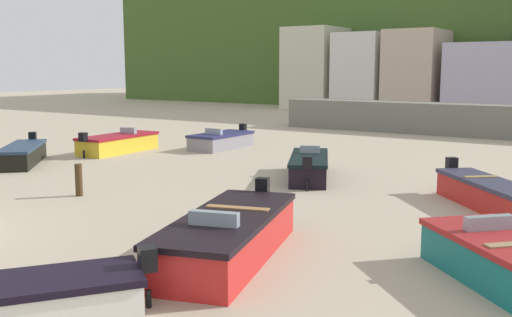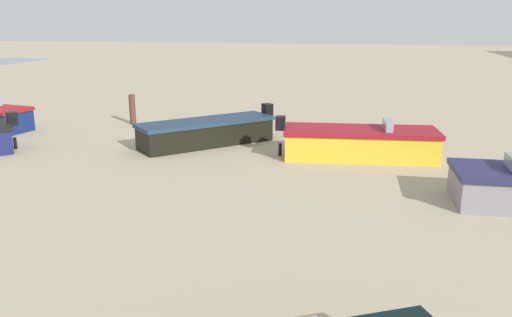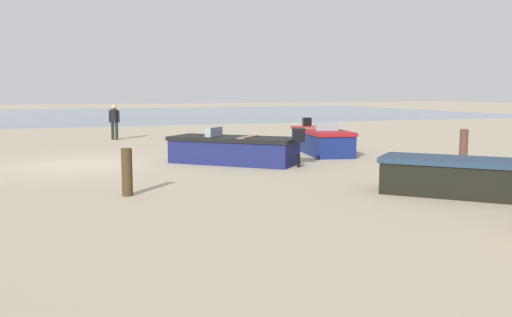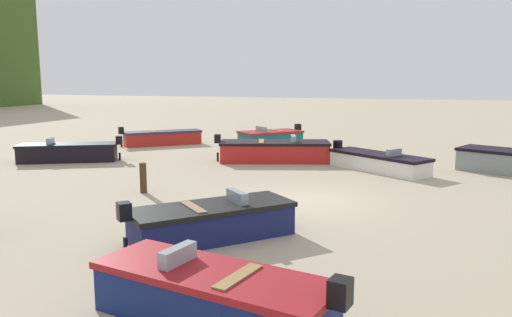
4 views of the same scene
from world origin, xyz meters
name	(u,v)px [view 4 (image 4 of 4)]	position (x,y,z in m)	size (l,w,h in m)	color
ground_plane	(308,201)	(0.00, 0.00, 0.00)	(160.00, 160.00, 0.00)	tan
boat_red_2	(162,138)	(10.49, 11.03, 0.42)	(3.88, 4.10, 1.14)	red
boat_red_3	(274,151)	(6.97, 3.19, 0.48)	(3.21, 5.39, 1.26)	red
boat_black_4	(68,152)	(3.90, 12.30, 0.43)	(3.21, 4.54, 1.16)	black
boat_teal_5	(271,138)	(12.16, 4.96, 0.44)	(3.74, 3.67, 1.18)	#12706E
boat_navy_6	(213,296)	(-8.40, -0.37, 0.44)	(2.16, 4.36, 1.18)	navy
boat_navy_7	(212,221)	(-4.48, 1.36, 0.43)	(3.92, 3.78, 1.15)	#171D51
boat_white_9	(378,162)	(6.06, -1.63, 0.38)	(3.70, 4.47, 1.05)	white
mooring_post_near_water	(143,178)	(-0.68, 5.55, 0.51)	(0.23, 0.23, 1.02)	#413019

